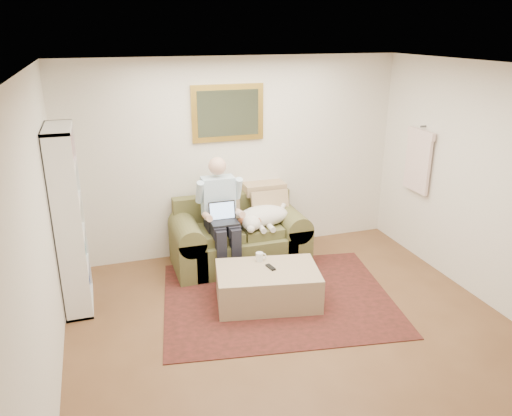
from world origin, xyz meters
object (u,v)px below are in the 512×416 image
laptop (223,217)px  sleeping_dog (264,216)px  coffee_mug (259,257)px  seated_man (222,218)px  sofa (239,242)px  bookshelf (69,220)px  ottoman (268,286)px

laptop → sleeping_dog: (0.56, 0.14, -0.10)m
coffee_mug → seated_man: bearing=111.1°
sofa → laptop: (-0.26, -0.22, 0.46)m
sleeping_dog → bookshelf: size_ratio=0.35×
laptop → coffee_mug: (0.26, -0.61, -0.30)m
coffee_mug → bookshelf: size_ratio=0.05×
laptop → bookshelf: (-1.74, -0.21, 0.24)m
ottoman → coffee_mug: (-0.02, 0.24, 0.25)m
sleeping_dog → coffee_mug: sleeping_dog is taller
seated_man → coffee_mug: size_ratio=14.42×
sofa → laptop: laptop is taller
coffee_mug → ottoman: bearing=-86.4°
seated_man → laptop: (0.00, -0.07, 0.04)m
sofa → ottoman: (0.02, -1.07, -0.09)m
sofa → ottoman: size_ratio=1.53×
seated_man → coffee_mug: bearing=-68.9°
sleeping_dog → bookshelf: 2.35m
ottoman → coffee_mug: coffee_mug is taller
sleeping_dog → laptop: bearing=-166.4°
seated_man → laptop: 0.08m
sleeping_dog → coffee_mug: size_ratio=7.06×
sofa → ottoman: sofa is taller
bookshelf → sofa: bearing=12.2°
seated_man → laptop: seated_man is taller
sofa → seated_man: seated_man is taller
ottoman → coffee_mug: 0.35m
seated_man → bookshelf: bearing=-171.0°
sofa → sleeping_dog: bearing=-15.7°
sofa → sleeping_dog: sofa is taller
sofa → ottoman: bearing=-89.0°
sofa → coffee_mug: 0.85m
laptop → coffee_mug: size_ratio=3.33×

